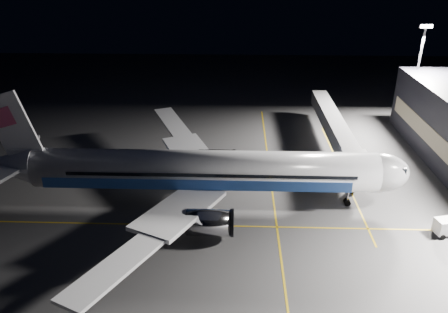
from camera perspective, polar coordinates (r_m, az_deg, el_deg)
name	(u,v)px	position (r m, az deg, el deg)	size (l,w,h in m)	color
ground	(205,202)	(64.08, -2.47, -5.97)	(200.00, 200.00, 0.00)	#4C4C4F
guide_line_main	(274,203)	(64.13, 6.52, -6.10)	(0.25, 80.00, 0.01)	gold
guide_line_cross	(202,225)	(59.05, -2.91, -8.99)	(70.00, 0.25, 0.01)	gold
guide_line_side	(342,173)	(74.68, 15.21, -2.09)	(0.25, 40.00, 0.01)	gold
airliner	(197,171)	(61.65, -3.56, -1.84)	(61.48, 54.22, 16.64)	silver
jet_bridge	(336,129)	(80.00, 14.40, 3.48)	(3.60, 34.40, 6.30)	#B2B2B7
floodlight_mast_north	(418,67)	(95.82, 24.01, 10.57)	(2.40, 0.68, 20.70)	#59595E
baggage_tug	(182,161)	(75.00, -5.44, -0.54)	(2.49, 2.24, 1.50)	black
safety_cone_a	(210,187)	(67.48, -1.78, -3.97)	(0.35, 0.35, 0.53)	red
safety_cone_b	(245,159)	(76.10, 2.81, -0.39)	(0.39, 0.39, 0.59)	red
safety_cone_c	(163,178)	(70.60, -7.99, -2.76)	(0.43, 0.43, 0.64)	red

